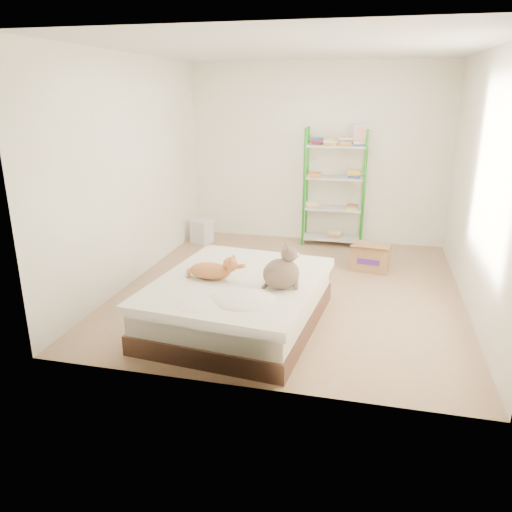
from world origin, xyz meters
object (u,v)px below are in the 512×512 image
(orange_cat, at_px, (210,269))
(shelf_unit, at_px, (335,184))
(white_bin, at_px, (202,231))
(bed, at_px, (239,302))
(cardboard_box, at_px, (371,257))
(grey_cat, at_px, (281,267))

(orange_cat, bearing_deg, shelf_unit, 75.96)
(white_bin, bearing_deg, bed, -63.39)
(white_bin, bearing_deg, cardboard_box, -14.09)
(grey_cat, bearing_deg, white_bin, 10.34)
(grey_cat, distance_m, white_bin, 3.24)
(bed, xyz_separation_m, shelf_unit, (0.65, 2.93, 0.68))
(orange_cat, relative_size, cardboard_box, 0.96)
(orange_cat, height_order, shelf_unit, shelf_unit)
(orange_cat, distance_m, white_bin, 2.83)
(orange_cat, xyz_separation_m, shelf_unit, (0.92, 2.98, 0.34))
(grey_cat, distance_m, cardboard_box, 2.27)
(bed, relative_size, white_bin, 5.42)
(orange_cat, bearing_deg, white_bin, 114.34)
(bed, height_order, white_bin, bed)
(grey_cat, height_order, cardboard_box, grey_cat)
(bed, distance_m, shelf_unit, 3.08)
(orange_cat, xyz_separation_m, cardboard_box, (1.49, 1.98, -0.41))
(cardboard_box, relative_size, white_bin, 1.37)
(bed, distance_m, white_bin, 2.87)
(shelf_unit, xyz_separation_m, white_bin, (-1.93, -0.37, -0.74))
(grey_cat, distance_m, shelf_unit, 3.08)
(shelf_unit, bearing_deg, orange_cat, -107.12)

